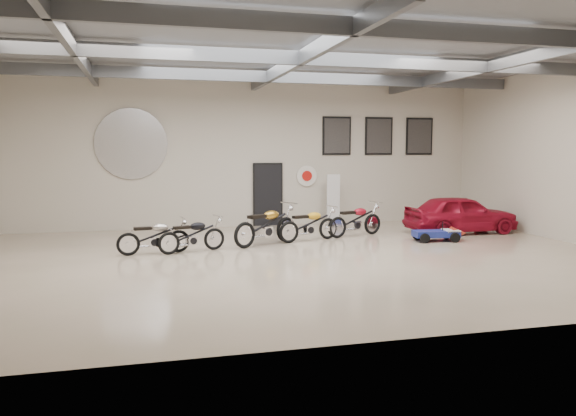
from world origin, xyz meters
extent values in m
cube|color=#BDA590|center=(0.00, 0.00, 0.00)|extent=(16.00, 12.00, 0.01)
cube|color=gray|center=(0.00, 0.00, 5.00)|extent=(16.00, 12.00, 0.01)
cube|color=beige|center=(0.00, 6.00, 2.50)|extent=(16.00, 0.02, 5.00)
cube|color=black|center=(0.50, 5.95, 1.05)|extent=(0.92, 0.08, 2.10)
imported|color=maroon|center=(6.00, 2.69, 0.60)|extent=(1.43, 3.53, 1.20)
camera|label=1|loc=(-3.63, -12.92, 2.63)|focal=35.00mm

